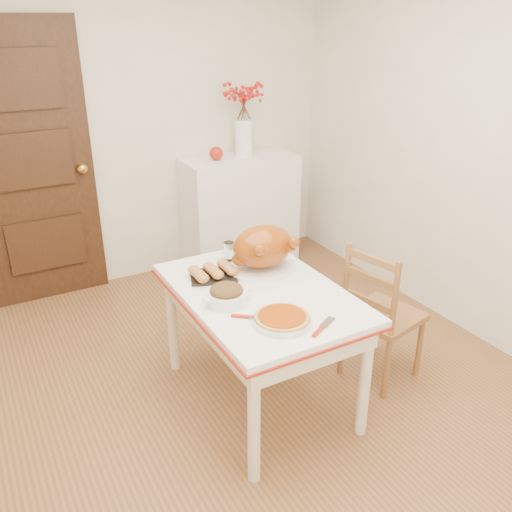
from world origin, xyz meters
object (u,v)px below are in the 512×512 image
kitchen_table (260,346)px  turkey_platter (263,249)px  sideboard (240,212)px  pumpkin_pie (282,318)px  chair_oak (384,312)px

kitchen_table → turkey_platter: (0.13, 0.21, 0.49)m
sideboard → turkey_platter: (-0.65, -1.51, 0.36)m
pumpkin_pie → kitchen_table: bearing=77.0°
kitchen_table → pumpkin_pie: (-0.08, -0.34, 0.38)m
sideboard → pumpkin_pie: (-0.86, -2.07, 0.25)m
kitchen_table → chair_oak: bearing=-11.9°
turkey_platter → pumpkin_pie: size_ratio=1.52×
sideboard → pumpkin_pie: sideboard is taller
turkey_platter → pumpkin_pie: (-0.21, -0.56, -0.10)m
sideboard → kitchen_table: size_ratio=0.81×
turkey_platter → chair_oak: bearing=-22.7°
chair_oak → turkey_platter: (-0.62, 0.37, 0.40)m
chair_oak → turkey_platter: 0.83m
sideboard → pumpkin_pie: size_ratio=3.54×
pumpkin_pie → turkey_platter: bearing=69.0°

